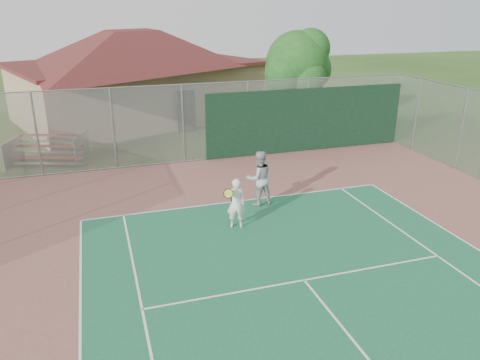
# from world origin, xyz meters

# --- Properties ---
(back_fence) EXTENTS (20.08, 0.11, 3.53)m
(back_fence) POSITION_xyz_m (2.11, 16.98, 1.67)
(back_fence) COLOR gray
(back_fence) RESTS_ON ground
(side_fence_right) EXTENTS (0.08, 9.00, 3.50)m
(side_fence_right) POSITION_xyz_m (10.00, 12.50, 1.75)
(side_fence_right) COLOR gray
(side_fence_right) RESTS_ON ground
(clubhouse) EXTENTS (17.08, 14.06, 6.34)m
(clubhouse) POSITION_xyz_m (-2.03, 26.80, 3.22)
(clubhouse) COLOR tan
(clubhouse) RESTS_ON ground
(bleachers) EXTENTS (3.56, 2.65, 1.14)m
(bleachers) POSITION_xyz_m (-6.85, 18.91, 0.61)
(bleachers) COLOR #953722
(bleachers) RESTS_ON ground
(tree) EXTENTS (4.01, 3.80, 5.60)m
(tree) POSITION_xyz_m (6.10, 20.63, 3.68)
(tree) COLOR #3C2915
(tree) RESTS_ON ground
(player_white_front) EXTENTS (0.86, 0.72, 1.63)m
(player_white_front) POSITION_xyz_m (-0.76, 9.90, 0.83)
(player_white_front) COLOR white
(player_white_front) RESTS_ON ground
(player_grey_back) EXTENTS (1.01, 0.81, 1.96)m
(player_grey_back) POSITION_xyz_m (0.55, 11.41, 0.98)
(player_grey_back) COLOR #A8ABAD
(player_grey_back) RESTS_ON ground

